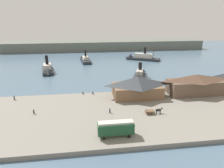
{
  "coord_description": "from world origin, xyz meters",
  "views": [
    {
      "loc": [
        -19.0,
        -78.69,
        30.06
      ],
      "look_at": [
        -7.94,
        3.31,
        2.0
      ],
      "focal_mm": 32.43,
      "sensor_mm": 36.0,
      "label": 1
    }
  ],
  "objects_px": {
    "ferry_shed_east_terminal": "(196,84)",
    "ferry_near_quay": "(139,58)",
    "ferry_moored_east": "(48,70)",
    "pedestrian_near_west_shed": "(14,98)",
    "pedestrian_walking_east": "(34,112)",
    "ferry_approaching_west": "(140,73)",
    "street_tram": "(116,128)",
    "mooring_post_east": "(83,93)",
    "ferry_shed_central_terminal": "(137,86)",
    "pedestrian_near_east_shed": "(110,111)",
    "mooring_post_center_west": "(93,93)",
    "ferry_outer_harbor": "(85,59)",
    "horse_cart": "(153,111)"
  },
  "relations": [
    {
      "from": "pedestrian_near_east_shed",
      "to": "ferry_outer_harbor",
      "type": "height_order",
      "value": "ferry_outer_harbor"
    },
    {
      "from": "horse_cart",
      "to": "ferry_approaching_west",
      "type": "bearing_deg",
      "value": 79.83
    },
    {
      "from": "mooring_post_center_west",
      "to": "ferry_moored_east",
      "type": "xyz_separation_m",
      "value": [
        -23.03,
        38.33,
        -0.03
      ]
    },
    {
      "from": "street_tram",
      "to": "mooring_post_east",
      "type": "distance_m",
      "value": 31.31
    },
    {
      "from": "street_tram",
      "to": "ferry_near_quay",
      "type": "xyz_separation_m",
      "value": [
        31.58,
        95.67,
        -2.08
      ]
    },
    {
      "from": "pedestrian_walking_east",
      "to": "ferry_outer_harbor",
      "type": "bearing_deg",
      "value": 78.43
    },
    {
      "from": "ferry_shed_central_terminal",
      "to": "mooring_post_east",
      "type": "xyz_separation_m",
      "value": [
        -20.14,
        4.8,
        -3.46
      ]
    },
    {
      "from": "ferry_shed_east_terminal",
      "to": "ferry_near_quay",
      "type": "bearing_deg",
      "value": 92.8
    },
    {
      "from": "pedestrian_near_west_shed",
      "to": "ferry_moored_east",
      "type": "relative_size",
      "value": 0.09
    },
    {
      "from": "pedestrian_near_west_shed",
      "to": "ferry_approaching_west",
      "type": "relative_size",
      "value": 0.1
    },
    {
      "from": "ferry_near_quay",
      "to": "ferry_shed_east_terminal",
      "type": "bearing_deg",
      "value": -87.2
    },
    {
      "from": "mooring_post_east",
      "to": "ferry_outer_harbor",
      "type": "height_order",
      "value": "ferry_outer_harbor"
    },
    {
      "from": "mooring_post_east",
      "to": "mooring_post_center_west",
      "type": "distance_m",
      "value": 3.8
    },
    {
      "from": "ferry_approaching_west",
      "to": "mooring_post_center_west",
      "type": "bearing_deg",
      "value": -134.88
    },
    {
      "from": "pedestrian_walking_east",
      "to": "ferry_approaching_west",
      "type": "relative_size",
      "value": 0.09
    },
    {
      "from": "ferry_shed_east_terminal",
      "to": "ferry_approaching_west",
      "type": "bearing_deg",
      "value": 114.03
    },
    {
      "from": "horse_cart",
      "to": "ferry_shed_central_terminal",
      "type": "bearing_deg",
      "value": 95.43
    },
    {
      "from": "ferry_shed_east_terminal",
      "to": "street_tram",
      "type": "height_order",
      "value": "ferry_shed_east_terminal"
    },
    {
      "from": "horse_cart",
      "to": "pedestrian_near_west_shed",
      "type": "distance_m",
      "value": 49.18
    },
    {
      "from": "pedestrian_near_east_shed",
      "to": "pedestrian_walking_east",
      "type": "relative_size",
      "value": 1.08
    },
    {
      "from": "ferry_shed_central_terminal",
      "to": "street_tram",
      "type": "relative_size",
      "value": 2.01
    },
    {
      "from": "pedestrian_near_east_shed",
      "to": "pedestrian_walking_east",
      "type": "distance_m",
      "value": 23.51
    },
    {
      "from": "ferry_near_quay",
      "to": "mooring_post_east",
      "type": "bearing_deg",
      "value": -121.28
    },
    {
      "from": "horse_cart",
      "to": "ferry_approaching_west",
      "type": "distance_m",
      "value": 45.76
    },
    {
      "from": "ferry_moored_east",
      "to": "mooring_post_center_west",
      "type": "bearing_deg",
      "value": -59.0
    },
    {
      "from": "mooring_post_center_west",
      "to": "ferry_moored_east",
      "type": "relative_size",
      "value": 0.04
    },
    {
      "from": "mooring_post_east",
      "to": "ferry_near_quay",
      "type": "distance_m",
      "value": 76.68
    },
    {
      "from": "pedestrian_near_west_shed",
      "to": "mooring_post_center_west",
      "type": "bearing_deg",
      "value": 3.8
    },
    {
      "from": "ferry_outer_harbor",
      "to": "mooring_post_east",
      "type": "bearing_deg",
      "value": -91.18
    },
    {
      "from": "mooring_post_east",
      "to": "mooring_post_center_west",
      "type": "height_order",
      "value": "same"
    },
    {
      "from": "ferry_shed_central_terminal",
      "to": "ferry_approaching_west",
      "type": "xyz_separation_m",
      "value": [
        9.48,
        30.3,
        -3.76
      ]
    },
    {
      "from": "ferry_shed_central_terminal",
      "to": "ferry_outer_harbor",
      "type": "distance_m",
      "value": 72.53
    },
    {
      "from": "street_tram",
      "to": "horse_cart",
      "type": "height_order",
      "value": "street_tram"
    },
    {
      "from": "ferry_shed_central_terminal",
      "to": "pedestrian_near_west_shed",
      "type": "distance_m",
      "value": 44.85
    },
    {
      "from": "ferry_approaching_west",
      "to": "horse_cart",
      "type": "bearing_deg",
      "value": -100.17
    },
    {
      "from": "ferry_shed_central_terminal",
      "to": "ferry_approaching_west",
      "type": "bearing_deg",
      "value": 72.63
    },
    {
      "from": "pedestrian_near_east_shed",
      "to": "ferry_near_quay",
      "type": "distance_m",
      "value": 88.54
    },
    {
      "from": "pedestrian_near_east_shed",
      "to": "pedestrian_walking_east",
      "type": "height_order",
      "value": "pedestrian_near_east_shed"
    },
    {
      "from": "ferry_shed_east_terminal",
      "to": "mooring_post_east",
      "type": "distance_m",
      "value": 43.7
    },
    {
      "from": "mooring_post_east",
      "to": "mooring_post_center_west",
      "type": "xyz_separation_m",
      "value": [
        3.77,
        -0.47,
        0.0
      ]
    },
    {
      "from": "horse_cart",
      "to": "mooring_post_east",
      "type": "height_order",
      "value": "horse_cart"
    },
    {
      "from": "mooring_post_center_west",
      "to": "ferry_approaching_west",
      "type": "distance_m",
      "value": 36.65
    },
    {
      "from": "ferry_shed_east_terminal",
      "to": "ferry_approaching_west",
      "type": "height_order",
      "value": "ferry_shed_east_terminal"
    },
    {
      "from": "ferry_moored_east",
      "to": "ferry_shed_east_terminal",
      "type": "bearing_deg",
      "value": -34.49
    },
    {
      "from": "ferry_shed_east_terminal",
      "to": "ferry_approaching_west",
      "type": "relative_size",
      "value": 1.26
    },
    {
      "from": "ferry_shed_central_terminal",
      "to": "street_tram",
      "type": "bearing_deg",
      "value": -115.17
    },
    {
      "from": "pedestrian_near_east_shed",
      "to": "street_tram",
      "type": "bearing_deg",
      "value": -90.54
    },
    {
      "from": "ferry_shed_central_terminal",
      "to": "pedestrian_near_east_shed",
      "type": "bearing_deg",
      "value": -133.49
    },
    {
      "from": "horse_cart",
      "to": "ferry_moored_east",
      "type": "distance_m",
      "value": 70.42
    },
    {
      "from": "pedestrian_near_east_shed",
      "to": "ferry_approaching_west",
      "type": "bearing_deg",
      "value": 63.54
    }
  ]
}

